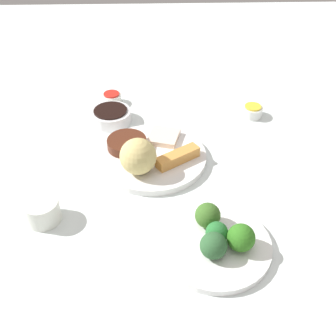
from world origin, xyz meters
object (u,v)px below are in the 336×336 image
Objects in this scene: main_plate at (152,157)px; sauce_ramekin_hot_mustard at (252,112)px; broccoli_plate at (215,245)px; soy_sauce_bowl at (111,116)px; teacup at (42,211)px; sauce_ramekin_sweet_and_sour at (112,99)px.

sauce_ramekin_hot_mustard reaches higher than main_plate.
soy_sauce_bowl is at bearing -152.54° from broccoli_plate.
teacup is at bearing -17.12° from soy_sauce_bowl.
sauce_ramekin_hot_mustard reaches higher than broccoli_plate.
teacup reaches higher than main_plate.
soy_sauce_bowl reaches higher than sauce_ramekin_sweet_and_sour.
main_plate is at bearing -156.46° from broccoli_plate.
sauce_ramekin_sweet_and_sour is 0.77× the size of teacup.
sauce_ramekin_hot_mustard is at bearing 123.75° from main_plate.
sauce_ramekin_sweet_and_sour is 0.39m from sauce_ramekin_hot_mustard.
sauce_ramekin_sweet_and_sour is at bearing 166.94° from teacup.
soy_sauce_bowl is at bearing -87.57° from sauce_ramekin_hot_mustard.
soy_sauce_bowl is 0.37m from teacup.
main_plate is at bearing 23.48° from sauce_ramekin_sweet_and_sour.
sauce_ramekin_sweet_and_sour is at bearing -177.19° from soy_sauce_bowl.
soy_sauce_bowl is at bearing 162.88° from teacup.
soy_sauce_bowl is 1.99× the size of sauce_ramekin_hot_mustard.
main_plate is 3.64× the size of teacup.
broccoli_plate is 0.34m from teacup.
main_plate is 0.29m from broccoli_plate.
sauce_ramekin_sweet_and_sour is (-0.53, -0.23, 0.01)m from broccoli_plate.
sauce_ramekin_hot_mustard is (-0.45, 0.15, 0.01)m from broccoli_plate.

